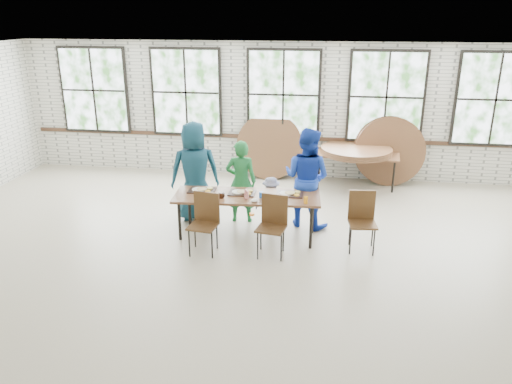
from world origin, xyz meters
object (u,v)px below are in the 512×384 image
chair_near_left (205,218)px  chair_near_right (273,220)px  dining_table (247,198)px  storage_table (356,156)px

chair_near_left → chair_near_right: size_ratio=1.00×
dining_table → storage_table: 3.44m
chair_near_left → dining_table: bearing=55.2°
chair_near_left → storage_table: size_ratio=0.51×
dining_table → storage_table: bearing=52.8°
dining_table → chair_near_left: chair_near_left is taller
chair_near_right → storage_table: 3.69m
chair_near_left → chair_near_right: (1.06, 0.07, 0.00)m
dining_table → chair_near_left: size_ratio=2.58×
dining_table → storage_table: same height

